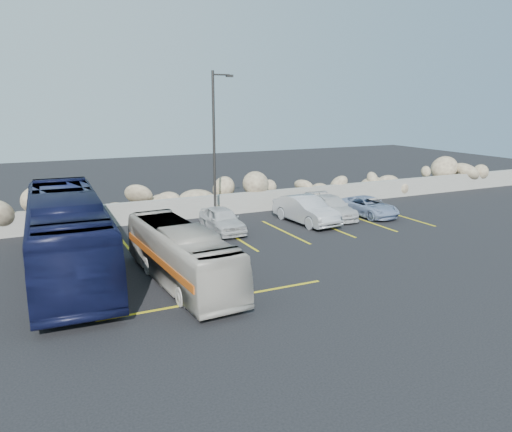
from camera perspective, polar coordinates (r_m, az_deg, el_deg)
name	(u,v)px	position (r m, az deg, el deg)	size (l,w,h in m)	color
ground	(247,296)	(17.30, -1.00, -9.16)	(90.00, 90.00, 0.00)	black
seawall	(157,211)	(28.02, -11.28, 0.57)	(60.00, 0.40, 1.20)	gray
riprap_pile	(151,195)	(29.03, -11.94, 2.38)	(54.00, 2.80, 2.60)	#8B755B
parking_lines	(287,240)	(23.99, 3.55, -2.77)	(18.16, 9.36, 0.01)	gold
lamppost	(215,145)	(25.86, -4.70, 8.04)	(1.14, 0.18, 8.00)	#2C2927
vintage_bus	(181,255)	(18.37, -8.56, -4.38)	(1.81, 7.75, 2.16)	beige
tour_coach	(67,234)	(20.33, -20.77, -1.93)	(2.66, 11.36, 3.17)	black
car_a	(222,220)	(25.39, -3.91, -0.42)	(1.50, 3.73, 1.27)	silver
car_b	(306,210)	(27.25, 5.74, 0.70)	(1.56, 4.47, 1.47)	#B6B6BB
car_c	(331,207)	(28.81, 8.60, 1.02)	(1.69, 4.15, 1.20)	silver
car_d	(368,206)	(29.62, 12.69, 1.07)	(1.82, 3.96, 1.10)	#8193B7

